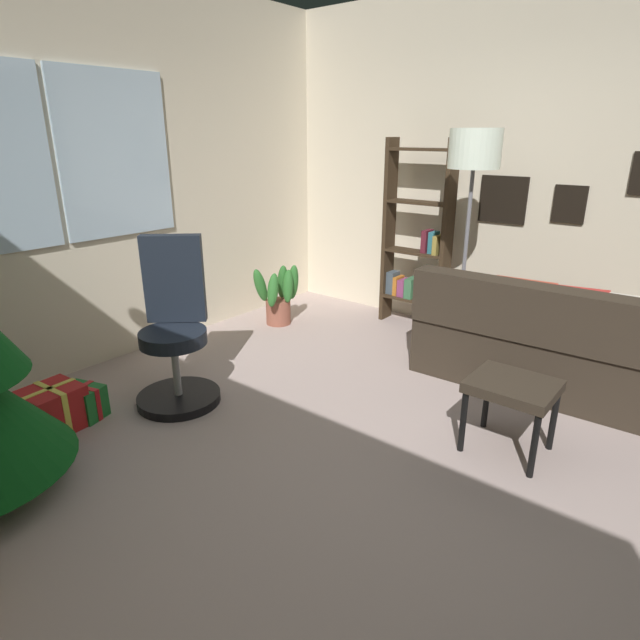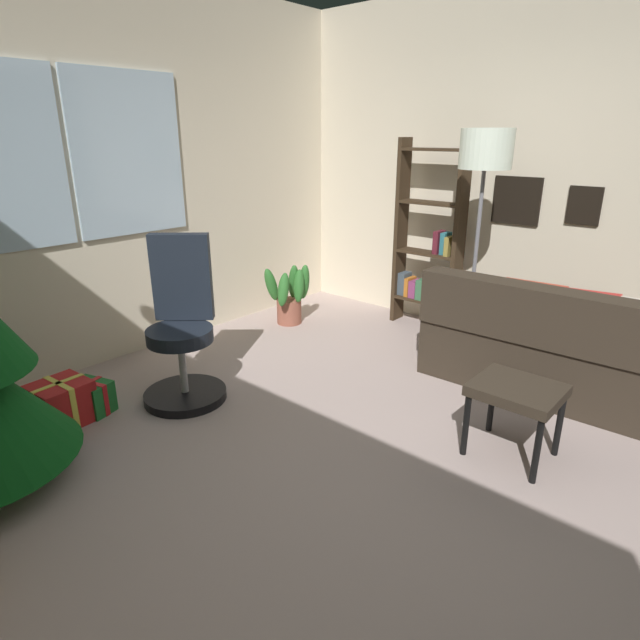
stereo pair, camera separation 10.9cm
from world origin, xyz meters
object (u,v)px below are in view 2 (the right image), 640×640
(office_chair, at_px, (183,337))
(couch, at_px, (596,351))
(footstool, at_px, (517,396))
(floor_lamp, at_px, (485,165))
(gift_box_red, at_px, (62,403))
(gift_box_green, at_px, (91,397))
(bookshelf, at_px, (429,249))
(potted_plant, at_px, (290,297))

(office_chair, bearing_deg, couch, -46.65)
(footstool, xyz_separation_m, floor_lamp, (1.08, 0.81, 1.15))
(gift_box_red, xyz_separation_m, gift_box_green, (0.19, -0.00, -0.03))
(footstool, height_order, gift_box_red, footstool)
(gift_box_green, bearing_deg, office_chair, -26.32)
(gift_box_red, bearing_deg, office_chair, -20.53)
(gift_box_red, relative_size, gift_box_green, 1.14)
(gift_box_green, distance_m, floor_lamp, 3.16)
(couch, distance_m, gift_box_green, 3.48)
(gift_box_red, distance_m, bookshelf, 3.24)
(gift_box_green, distance_m, bookshelf, 3.07)
(bookshelf, distance_m, floor_lamp, 1.14)
(gift_box_green, bearing_deg, couch, -43.11)
(gift_box_red, bearing_deg, couch, -41.13)
(potted_plant, bearing_deg, gift_box_red, -174.83)
(couch, distance_m, floor_lamp, 1.54)
(footstool, xyz_separation_m, gift_box_green, (-1.34, 2.27, -0.27))
(office_chair, bearing_deg, floor_lamp, -32.48)
(gift_box_green, xyz_separation_m, bookshelf, (2.90, -0.79, 0.63))
(office_chair, distance_m, floor_lamp, 2.46)
(office_chair, height_order, bookshelf, bookshelf)
(couch, relative_size, bookshelf, 1.15)
(office_chair, bearing_deg, footstool, -68.54)
(couch, relative_size, office_chair, 1.75)
(floor_lamp, relative_size, potted_plant, 3.00)
(gift_box_red, xyz_separation_m, bookshelf, (3.09, -0.79, 0.60))
(gift_box_green, relative_size, office_chair, 0.27)
(couch, bearing_deg, potted_plant, 99.94)
(footstool, bearing_deg, couch, -4.91)
(gift_box_green, bearing_deg, potted_plant, 5.71)
(footstool, distance_m, gift_box_green, 2.65)
(office_chair, bearing_deg, gift_box_red, 159.47)
(gift_box_red, distance_m, office_chair, 0.85)
(gift_box_red, distance_m, floor_lamp, 3.29)
(couch, xyz_separation_m, gift_box_red, (-2.72, 2.38, -0.16))
(gift_box_green, distance_m, office_chair, 0.70)
(couch, bearing_deg, office_chair, 133.35)
(couch, relative_size, potted_plant, 3.31)
(gift_box_red, xyz_separation_m, office_chair, (0.74, -0.28, 0.30))
(floor_lamp, bearing_deg, bookshelf, 54.52)
(gift_box_red, xyz_separation_m, floor_lamp, (2.60, -1.46, 1.39))
(couch, xyz_separation_m, floor_lamp, (-0.12, 0.92, 1.23))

